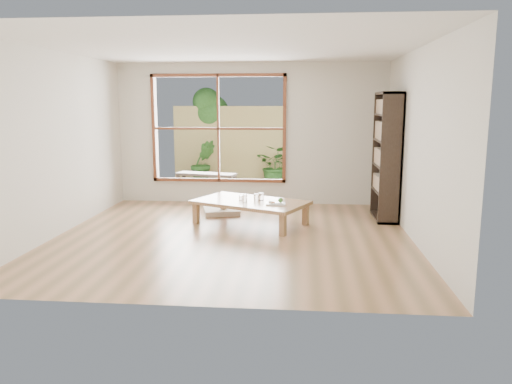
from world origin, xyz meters
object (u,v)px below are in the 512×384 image
Objects in this scene: bookshelf at (386,156)px; low_table at (251,204)px; garden_bench at (206,176)px; food_tray at (276,203)px.

low_table is at bearing -164.51° from bookshelf.
low_table is at bearing -53.32° from garden_bench.
garden_bench is (-1.63, 2.89, -0.03)m from food_tray.
bookshelf is 2.01m from food_tray.
low_table is at bearing 147.78° from food_tray.
bookshelf is 4.00m from garden_bench.
low_table is 2.33m from bookshelf.
bookshelf reaches higher than garden_bench.
food_tray is 0.24× the size of garden_bench.
bookshelf is 1.57× the size of garden_bench.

